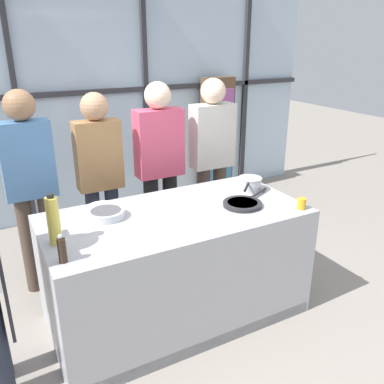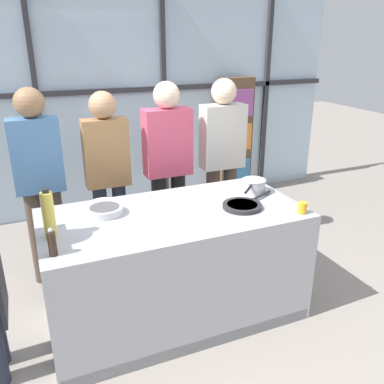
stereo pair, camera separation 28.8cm
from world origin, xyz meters
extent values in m
plane|color=gray|center=(0.00, 0.00, 0.00)|extent=(18.00, 18.00, 0.00)
cube|color=silver|center=(0.00, 2.45, 1.40)|extent=(6.40, 0.04, 2.80)
cube|color=#2D2D33|center=(0.00, 2.40, 1.54)|extent=(6.40, 0.06, 0.06)
cube|color=#2D2D33|center=(-0.77, 2.40, 1.40)|extent=(0.06, 0.06, 2.80)
cube|color=#2D2D33|center=(0.77, 2.40, 1.40)|extent=(0.06, 0.06, 2.80)
cube|color=#2D2D33|center=(2.30, 2.40, 1.40)|extent=(0.06, 0.06, 2.80)
cube|color=brown|center=(1.77, 2.27, 0.83)|extent=(0.46, 0.16, 1.65)
cube|color=teal|center=(1.77, 2.17, 0.36)|extent=(0.39, 0.03, 0.36)
cube|color=orange|center=(1.77, 2.17, 0.86)|extent=(0.39, 0.03, 0.36)
cube|color=#994C93|center=(1.77, 2.17, 1.32)|extent=(0.39, 0.03, 0.36)
cube|color=#A8AAB2|center=(0.00, 0.00, 0.46)|extent=(1.97, 0.98, 0.92)
cube|color=black|center=(0.65, 0.00, 0.91)|extent=(0.52, 0.52, 0.01)
cube|color=black|center=(0.00, -0.47, 0.05)|extent=(1.93, 0.03, 0.10)
cylinder|color=#38383D|center=(0.52, -0.12, 0.91)|extent=(0.13, 0.13, 0.01)
cylinder|color=#38383D|center=(0.77, -0.12, 0.91)|extent=(0.13, 0.13, 0.01)
cylinder|color=#38383D|center=(0.52, 0.12, 0.91)|extent=(0.13, 0.13, 0.01)
cylinder|color=#38383D|center=(0.77, 0.12, 0.91)|extent=(0.13, 0.13, 0.01)
cylinder|color=#47382D|center=(-0.79, 0.95, 0.45)|extent=(0.13, 0.13, 0.89)
cylinder|color=#47382D|center=(-0.98, 0.95, 0.45)|extent=(0.13, 0.13, 0.89)
cube|color=#4C7AAD|center=(-0.89, 0.95, 1.21)|extent=(0.41, 0.19, 0.64)
sphere|color=#8C6647|center=(-0.89, 0.95, 1.66)|extent=(0.25, 0.25, 0.25)
cylinder|color=#232838|center=(-0.21, 0.95, 0.43)|extent=(0.13, 0.13, 0.86)
cylinder|color=#232838|center=(-0.39, 0.95, 0.43)|extent=(0.13, 0.13, 0.86)
cube|color=#A37547|center=(-0.30, 0.95, 1.17)|extent=(0.40, 0.18, 0.62)
sphere|color=tan|center=(-0.30, 0.95, 1.60)|extent=(0.24, 0.24, 0.24)
cylinder|color=black|center=(0.40, 0.95, 0.45)|extent=(0.15, 0.15, 0.89)
cylinder|color=black|center=(0.19, 0.95, 0.45)|extent=(0.15, 0.15, 0.89)
cube|color=#DB4C6B|center=(0.30, 0.95, 1.21)|extent=(0.46, 0.20, 0.64)
sphere|color=beige|center=(0.30, 0.95, 1.66)|extent=(0.25, 0.25, 0.25)
cylinder|color=#47382D|center=(0.99, 0.95, 0.45)|extent=(0.14, 0.14, 0.89)
cylinder|color=#47382D|center=(0.79, 0.95, 0.45)|extent=(0.14, 0.14, 0.89)
cube|color=beige|center=(0.89, 0.95, 1.21)|extent=(0.44, 0.20, 0.64)
sphere|color=beige|center=(0.89, 0.95, 1.66)|extent=(0.25, 0.25, 0.25)
cylinder|color=#232326|center=(0.52, -0.12, 0.93)|extent=(0.30, 0.30, 0.03)
cylinder|color=#B26B2D|center=(0.52, -0.12, 0.95)|extent=(0.24, 0.24, 0.01)
cylinder|color=#232326|center=(0.77, -0.01, 0.94)|extent=(0.23, 0.12, 0.02)
cylinder|color=silver|center=(0.77, 0.12, 0.98)|extent=(0.20, 0.20, 0.12)
cylinder|color=silver|center=(0.77, 0.12, 1.03)|extent=(0.20, 0.20, 0.01)
cylinder|color=black|center=(0.64, -0.01, 1.01)|extent=(0.14, 0.14, 0.02)
cylinder|color=white|center=(-0.46, 0.36, 0.93)|extent=(0.23, 0.23, 0.01)
cylinder|color=silver|center=(-0.48, 0.17, 0.95)|extent=(0.27, 0.27, 0.06)
cylinder|color=#4C4C51|center=(-0.48, 0.17, 0.97)|extent=(0.22, 0.22, 0.01)
cylinder|color=#E0CC4C|center=(-0.89, -0.06, 1.08)|extent=(0.08, 0.08, 0.31)
cylinder|color=black|center=(-0.89, -0.06, 1.25)|extent=(0.04, 0.04, 0.02)
cylinder|color=#332319|center=(-0.90, -0.32, 1.00)|extent=(0.05, 0.05, 0.15)
sphere|color=#B2B2B7|center=(-0.90, -0.32, 1.09)|extent=(0.03, 0.03, 0.03)
cylinder|color=orange|center=(0.89, -0.39, 0.96)|extent=(0.07, 0.07, 0.09)
camera|label=1|loc=(-1.22, -2.52, 2.16)|focal=38.00mm
camera|label=2|loc=(-0.96, -2.64, 2.16)|focal=38.00mm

